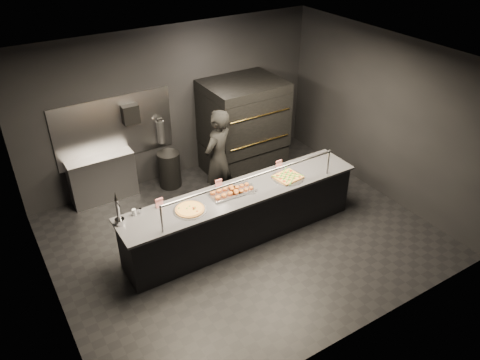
{
  "coord_description": "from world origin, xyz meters",
  "views": [
    {
      "loc": [
        -3.3,
        -5.28,
        5.0
      ],
      "look_at": [
        0.08,
        0.2,
        0.99
      ],
      "focal_mm": 35.0,
      "sensor_mm": 36.0,
      "label": 1
    }
  ],
  "objects": [
    {
      "name": "beer_tap",
      "position": [
        -1.95,
        0.19,
        1.08
      ],
      "size": [
        0.14,
        0.2,
        0.54
      ],
      "color": "silver",
      "rests_on": "service_counter"
    },
    {
      "name": "service_counter",
      "position": [
        0.0,
        -0.0,
        0.46
      ],
      "size": [
        4.1,
        0.78,
        1.37
      ],
      "color": "black",
      "rests_on": "ground"
    },
    {
      "name": "slider_tray_a",
      "position": [
        -0.29,
        0.06,
        0.95
      ],
      "size": [
        0.49,
        0.36,
        0.08
      ],
      "color": "silver",
      "rests_on": "service_counter"
    },
    {
      "name": "slider_tray_b",
      "position": [
        -0.0,
        0.02,
        0.94
      ],
      "size": [
        0.47,
        0.41,
        0.06
      ],
      "color": "silver",
      "rests_on": "service_counter"
    },
    {
      "name": "prep_shelf",
      "position": [
        -1.6,
        2.32,
        0.45
      ],
      "size": [
        1.2,
        0.35,
        0.9
      ],
      "primitive_type": "cube",
      "color": "#99999E",
      "rests_on": "ground"
    },
    {
      "name": "towel_dispenser",
      "position": [
        -0.9,
        2.39,
        1.55
      ],
      "size": [
        0.3,
        0.2,
        0.35
      ],
      "primitive_type": "cube",
      "color": "black",
      "rests_on": "room"
    },
    {
      "name": "square_pizza",
      "position": [
        0.85,
        -0.07,
        0.94
      ],
      "size": [
        0.52,
        0.52,
        0.05
      ],
      "color": "silver",
      "rests_on": "service_counter"
    },
    {
      "name": "round_pizza",
      "position": [
        -0.95,
        -0.04,
        0.94
      ],
      "size": [
        0.51,
        0.51,
        0.03
      ],
      "color": "silver",
      "rests_on": "service_counter"
    },
    {
      "name": "condiment_jar",
      "position": [
        -1.67,
        0.28,
        0.97
      ],
      "size": [
        0.15,
        0.06,
        0.1
      ],
      "color": "silver",
      "rests_on": "service_counter"
    },
    {
      "name": "tent_cards",
      "position": [
        -0.22,
        0.28,
        1.0
      ],
      "size": [
        2.33,
        0.04,
        0.15
      ],
      "color": "white",
      "rests_on": "service_counter"
    },
    {
      "name": "fire_extinguisher",
      "position": [
        -0.35,
        2.4,
        1.06
      ],
      "size": [
        0.14,
        0.14,
        0.51
      ],
      "color": "#B2B2B7",
      "rests_on": "room"
    },
    {
      "name": "trash_bin",
      "position": [
        -0.36,
        2.12,
        0.36
      ],
      "size": [
        0.43,
        0.43,
        0.72
      ],
      "primitive_type": "cylinder",
      "color": "black",
      "rests_on": "ground"
    },
    {
      "name": "room",
      "position": [
        -0.02,
        0.05,
        1.5
      ],
      "size": [
        6.04,
        6.0,
        3.0
      ],
      "color": "black",
      "rests_on": "ground"
    },
    {
      "name": "pizza_oven",
      "position": [
        1.2,
        1.9,
        0.97
      ],
      "size": [
        1.5,
        1.23,
        1.91
      ],
      "color": "black",
      "rests_on": "ground"
    },
    {
      "name": "worker",
      "position": [
        0.15,
        1.06,
        0.94
      ],
      "size": [
        0.81,
        0.71,
        1.88
      ],
      "primitive_type": "imported",
      "rotation": [
        0.0,
        0.0,
        3.61
      ],
      "color": "black",
      "rests_on": "ground"
    }
  ]
}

